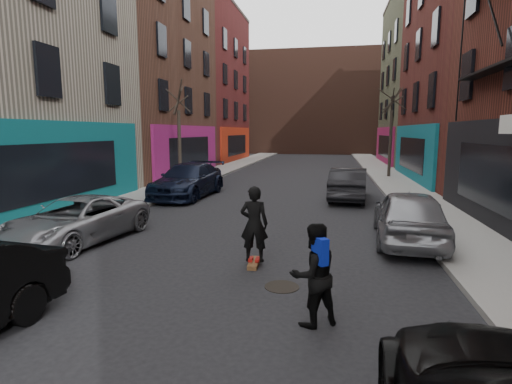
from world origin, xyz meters
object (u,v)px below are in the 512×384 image
at_px(tree_right_far, 391,125).
at_px(manhole, 282,287).
at_px(parked_left_end, 188,180).
at_px(parked_right_end, 348,184).
at_px(parked_right_far, 409,216).
at_px(tree_left_far, 179,127).
at_px(pedestrian, 314,274).
at_px(parked_left_far, 77,220).
at_px(skateboarder, 254,224).
at_px(skateboard, 254,263).

distance_m(tree_right_far, manhole, 21.00).
bearing_deg(parked_left_end, parked_right_end, 6.85).
height_order(parked_left_end, manhole, parked_left_end).
distance_m(parked_left_end, parked_right_far, 10.98).
height_order(tree_left_far, pedestrian, tree_left_far).
xyz_separation_m(parked_left_far, parked_right_end, (7.80, 8.69, 0.10)).
distance_m(tree_left_far, parked_right_end, 10.30).
xyz_separation_m(parked_left_far, parked_left_end, (0.28, 8.16, 0.16)).
bearing_deg(skateboarder, pedestrian, 116.28).
relative_size(tree_left_far, skateboarder, 3.64).
bearing_deg(tree_left_far, pedestrian, -61.79).
distance_m(tree_left_far, manhole, 16.46).
bearing_deg(parked_left_end, skateboarder, -58.44).
bearing_deg(parked_right_end, skateboarder, 80.10).
height_order(tree_right_far, pedestrian, tree_right_far).
distance_m(parked_right_end, pedestrian, 12.40).
xyz_separation_m(parked_right_far, skateboard, (-3.91, -2.75, -0.71)).
relative_size(parked_left_end, manhole, 7.82).
relative_size(parked_right_far, skateboard, 5.61).
bearing_deg(tree_right_far, parked_left_far, -121.02).
distance_m(tree_left_far, skateboard, 15.04).
height_order(tree_left_far, tree_right_far, tree_right_far).
height_order(skateboard, pedestrian, pedestrian).
height_order(tree_left_far, skateboarder, tree_left_far).
height_order(tree_left_far, manhole, tree_left_far).
height_order(parked_left_end, parked_right_far, parked_left_end).
height_order(tree_left_far, skateboard, tree_left_far).
height_order(tree_left_far, parked_right_end, tree_left_far).
bearing_deg(skateboarder, tree_right_far, -109.05).
bearing_deg(skateboard, tree_left_far, 115.18).
relative_size(parked_left_end, pedestrian, 3.24).
distance_m(parked_left_far, parked_left_end, 8.17).
distance_m(tree_right_far, skateboard, 20.04).
xyz_separation_m(tree_right_far, parked_left_far, (-10.80, -17.96, -2.89)).
bearing_deg(parked_right_far, manhole, 55.95).
bearing_deg(parked_right_end, parked_right_far, 106.03).
relative_size(tree_right_far, parked_left_far, 1.48).
relative_size(parked_left_end, parked_right_end, 1.22).
bearing_deg(tree_left_far, manhole, -61.46).
distance_m(tree_left_far, skateboarder, 14.86).
bearing_deg(parked_right_far, skateboarder, 39.21).
relative_size(skateboard, skateboarder, 0.45).
bearing_deg(pedestrian, parked_left_end, -94.47).
relative_size(tree_left_far, parked_left_far, 1.41).
bearing_deg(tree_right_far, tree_left_far, -154.18).
relative_size(tree_left_far, skateboard, 8.12).
height_order(tree_right_far, parked_left_far, tree_right_far).
distance_m(parked_right_far, pedestrian, 5.94).
distance_m(parked_left_far, skateboarder, 5.40).
bearing_deg(pedestrian, skateboarder, -94.15).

